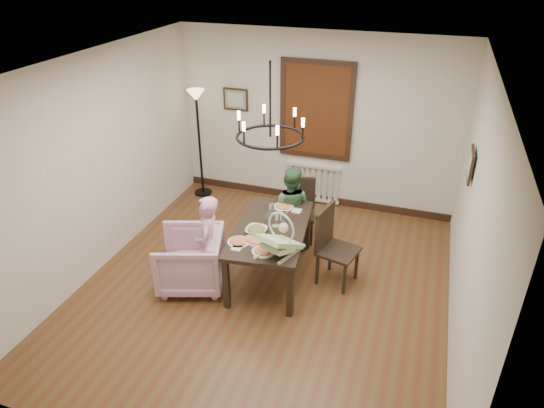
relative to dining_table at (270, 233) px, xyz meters
The scene contains 17 objects.
room_shell 0.75m from the dining_table, 84.22° to the left, with size 4.51×5.00×2.81m.
dining_table is the anchor object (origin of this frame).
chair_far 1.02m from the dining_table, 82.89° to the left, with size 0.41×0.41×0.93m, color black, non-canonical shape.
chair_right 0.88m from the dining_table, 10.20° to the left, with size 0.46×0.46×1.05m, color black, non-canonical shape.
armchair 1.07m from the dining_table, 151.16° to the right, with size 0.80×0.82×0.74m, color #DBA7C0.
elderly_woman 0.81m from the dining_table, 143.66° to the right, with size 0.39×0.26×1.07m, color #CF92AC.
seated_man 0.80m from the dining_table, 87.91° to the left, with size 0.49×0.38×1.01m, color #3E6840.
baby_bouncer 0.63m from the dining_table, 60.63° to the right, with size 0.39×0.54×0.35m, color #B3D08F, non-canonical shape.
salad_bowl 0.25m from the dining_table, 125.11° to the right, with size 0.31×0.31×0.08m, color white.
pizza_platter 0.35m from the dining_table, 99.10° to the right, with size 0.31×0.31×0.04m, color tan.
drinking_glass 0.20m from the dining_table, 123.92° to the left, with size 0.08×0.08×0.15m, color silver.
window_blinds 2.39m from the dining_table, 89.74° to the left, with size 1.00×0.03×1.40m, color #592A11.
radiator 2.23m from the dining_table, 89.74° to the left, with size 0.92×0.12×0.62m, color silver, non-canonical shape.
picture_back 2.76m from the dining_table, 121.33° to the left, with size 0.42×0.03×0.36m, color black.
picture_right 2.51m from the dining_table, 15.88° to the left, with size 0.42×0.03×0.36m, color black.
floor_lamp 2.68m from the dining_table, 135.13° to the left, with size 0.30×0.30×1.80m, color black, non-canonical shape.
chandelier 1.30m from the dining_table, 93.58° to the left, with size 0.80×0.80×0.04m, color black.
Camera 1 is at (1.67, -4.67, 3.91)m, focal length 32.00 mm.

